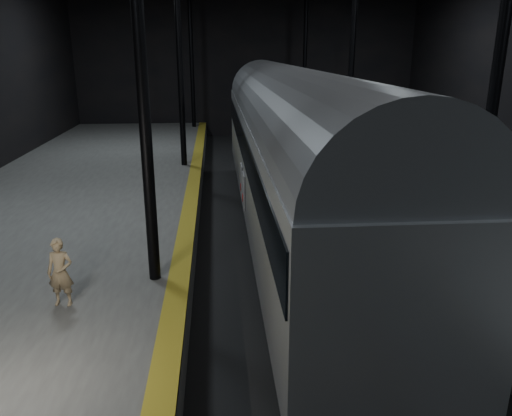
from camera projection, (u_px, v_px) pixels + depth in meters
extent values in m
plane|color=black|center=(291.00, 248.00, 15.99)|extent=(44.00, 44.00, 0.00)
cube|color=#4B4B48|center=(49.00, 240.00, 15.27)|extent=(9.00, 43.80, 1.00)
cube|color=#9D8B1C|center=(188.00, 221.00, 15.44)|extent=(0.50, 43.80, 0.01)
cube|color=#3F3328|center=(269.00, 244.00, 15.89)|extent=(0.08, 43.00, 0.14)
cube|color=#3F3328|center=(313.00, 242.00, 16.00)|extent=(0.08, 43.00, 0.14)
cube|color=black|center=(291.00, 246.00, 15.98)|extent=(2.40, 42.00, 0.12)
cylinder|color=black|center=(140.00, 53.00, 10.08)|extent=(0.26, 0.26, 10.00)
cylinder|color=black|center=(500.00, 53.00, 10.67)|extent=(0.26, 0.26, 10.00)
cylinder|color=black|center=(179.00, 51.00, 21.48)|extent=(0.26, 0.26, 10.00)
cylinder|color=black|center=(352.00, 51.00, 22.07)|extent=(0.26, 0.26, 10.00)
cylinder|color=black|center=(191.00, 51.00, 32.88)|extent=(0.26, 0.26, 10.00)
cylinder|color=black|center=(305.00, 51.00, 33.46)|extent=(0.26, 0.26, 10.00)
cube|color=#9A9CA1|center=(289.00, 163.00, 15.92)|extent=(2.97, 20.46, 3.07)
cube|color=black|center=(288.00, 220.00, 16.50)|extent=(2.71, 20.05, 0.87)
cube|color=black|center=(290.00, 141.00, 15.70)|extent=(3.03, 20.15, 0.92)
cylinder|color=slate|center=(290.00, 115.00, 15.45)|extent=(2.91, 20.26, 2.91)
cube|color=black|center=(339.00, 356.00, 9.81)|extent=(1.84, 2.25, 0.36)
cube|color=black|center=(266.00, 178.00, 23.42)|extent=(1.84, 2.25, 0.36)
cube|color=silver|center=(244.00, 191.00, 15.02)|extent=(0.04, 0.77, 1.07)
cube|color=silver|center=(242.00, 181.00, 16.18)|extent=(0.04, 0.77, 1.07)
cylinder|color=#A61415|center=(243.00, 198.00, 15.27)|extent=(0.03, 0.27, 0.27)
cylinder|color=#A61415|center=(241.00, 187.00, 16.43)|extent=(0.03, 0.27, 0.27)
imported|color=tan|center=(60.00, 272.00, 10.18)|extent=(0.56, 0.39, 1.45)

